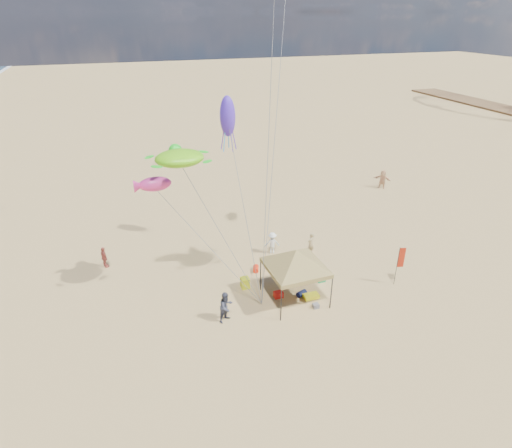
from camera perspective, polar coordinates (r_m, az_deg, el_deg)
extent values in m
plane|color=tan|center=(24.93, 2.28, -11.22)|extent=(280.00, 280.00, 0.00)
cylinder|color=black|center=(25.75, 0.62, -6.97)|extent=(0.06, 0.06, 2.07)
cylinder|color=black|center=(26.85, 6.83, -5.63)|extent=(0.06, 0.06, 2.07)
cylinder|color=black|center=(23.43, 3.40, -10.90)|extent=(0.06, 0.06, 2.07)
cylinder|color=black|center=(24.63, 10.11, -9.21)|extent=(0.06, 0.06, 2.07)
cube|color=olive|center=(24.46, 5.36, -5.86)|extent=(3.29, 3.29, 0.25)
pyramid|color=olive|center=(23.86, 5.48, -3.52)|extent=(6.27, 6.27, 1.03)
cylinder|color=black|center=(27.46, 18.47, -5.42)|extent=(0.04, 0.04, 2.68)
cube|color=#AD210D|center=(27.23, 19.04, -4.30)|extent=(0.38, 0.13, 1.34)
cube|color=red|center=(25.63, 3.04, -9.49)|extent=(0.54, 0.38, 0.38)
cube|color=#132F9B|center=(28.90, 8.01, -5.14)|extent=(0.54, 0.38, 0.38)
cylinder|color=#0C1336|center=(25.85, 6.17, -9.31)|extent=(0.69, 0.54, 0.36)
cylinder|color=red|center=(27.97, -0.01, -6.05)|extent=(0.54, 0.69, 0.36)
cube|color=#167D40|center=(27.24, 8.73, -6.96)|extent=(0.50, 0.50, 0.70)
cube|color=#D6E519|center=(26.32, -1.50, -7.94)|extent=(0.50, 0.50, 0.70)
cube|color=slate|center=(25.06, 8.07, -10.87)|extent=(0.34, 0.30, 0.28)
cube|color=yellow|center=(25.67, 7.45, -9.62)|extent=(0.90, 0.50, 0.24)
imported|color=tan|center=(29.83, 7.41, -2.59)|extent=(0.72, 0.66, 1.65)
imported|color=#393D4E|center=(23.54, -4.05, -11.07)|extent=(1.12, 1.05, 1.83)
imported|color=silver|center=(29.69, 2.20, -2.57)|extent=(1.14, 0.81, 1.60)
imported|color=#B05043|center=(29.83, -19.80, -4.25)|extent=(0.68, 0.96, 1.52)
imported|color=tan|center=(42.66, 16.69, 5.82)|extent=(1.49, 1.62, 1.80)
ellipsoid|color=#64C411|center=(22.51, -10.29, 8.73)|extent=(2.88, 2.46, 0.85)
ellipsoid|color=#FF399B|center=(24.45, -13.46, 5.27)|extent=(1.90, 1.07, 0.82)
ellipsoid|color=#4827C3|center=(28.26, -3.86, 14.30)|extent=(1.16, 1.16, 2.65)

